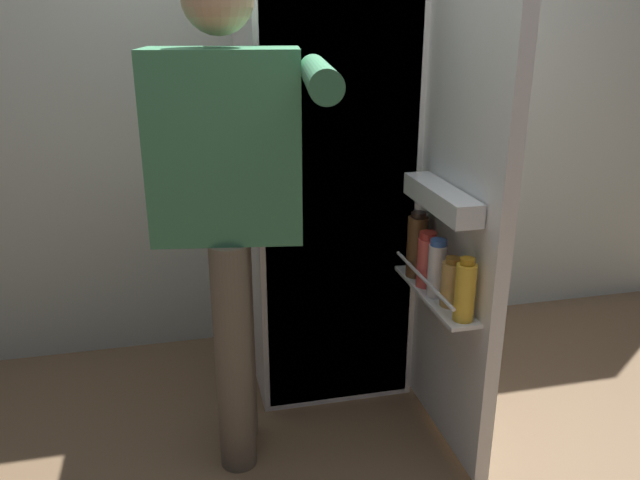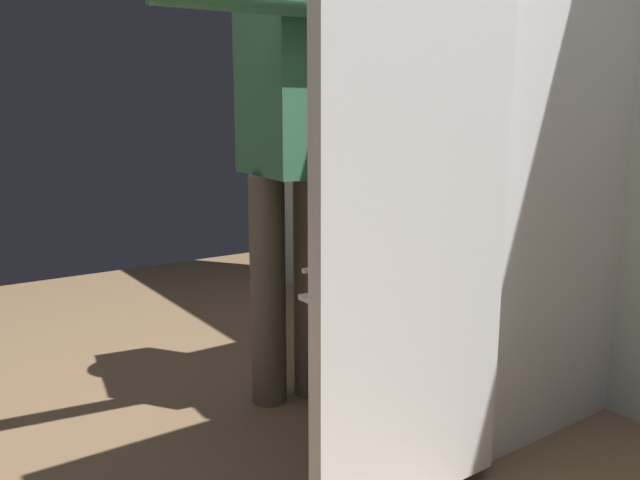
% 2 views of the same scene
% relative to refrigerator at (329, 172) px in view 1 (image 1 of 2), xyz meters
% --- Properties ---
extents(ground_plane, '(5.28, 5.28, 0.00)m').
position_rel_refrigerator_xyz_m(ground_plane, '(-0.02, -0.52, -0.86)').
color(ground_plane, brown).
extents(kitchen_wall, '(4.40, 0.10, 2.49)m').
position_rel_refrigerator_xyz_m(kitchen_wall, '(-0.02, 0.42, 0.39)').
color(kitchen_wall, beige).
rests_on(kitchen_wall, ground_plane).
extents(refrigerator, '(0.63, 1.21, 1.71)m').
position_rel_refrigerator_xyz_m(refrigerator, '(0.00, 0.00, 0.00)').
color(refrigerator, white).
rests_on(refrigerator, ground_plane).
extents(person, '(0.54, 0.78, 1.57)m').
position_rel_refrigerator_xyz_m(person, '(-0.42, -0.45, 0.09)').
color(person, '#665B4C').
rests_on(person, ground_plane).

